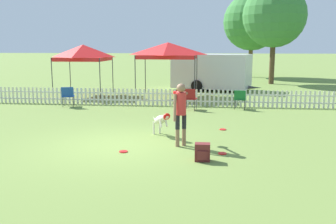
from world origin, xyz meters
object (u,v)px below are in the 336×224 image
Objects in this scene: frisbee_near_dog at (223,129)px; frisbee_midfield at (222,153)px; folding_chair_center at (190,97)px; frisbee_near_handler at (123,152)px; folding_chair_blue_left at (68,95)px; tree_right_grove at (252,22)px; backpack_on_grass at (202,152)px; canopy_tent_secondary at (168,50)px; canopy_tent_main at (83,53)px; folding_chair_green_right at (240,98)px; equipment_trailer at (212,71)px; tree_left_grove at (274,16)px; handler_person at (181,107)px; leaping_dog at (161,120)px.

frisbee_near_dog is 2.75m from frisbee_midfield.
frisbee_near_dog is 3.93m from folding_chair_center.
folding_chair_blue_left is (-4.06, 6.77, 0.52)m from frisbee_near_handler.
folding_chair_blue_left is 0.13× the size of tree_right_grove.
tree_right_grove is (3.60, 24.33, 4.41)m from backpack_on_grass.
folding_chair_blue_left is 0.30× the size of canopy_tent_secondary.
canopy_tent_secondary is at bearing 0.74° from canopy_tent_main.
equipment_trailer is at bearing -73.45° from folding_chair_green_right.
folding_chair_center is 7.42m from equipment_trailer.
equipment_trailer is 6.91m from tree_left_grove.
frisbee_midfield is at bearing -73.30° from equipment_trailer.
backpack_on_grass is (0.62, -1.30, -0.86)m from handler_person.
handler_person is 13.14m from equipment_trailer.
folding_chair_center is 7.32m from canopy_tent_main.
folding_chair_center is at bearing -81.42° from equipment_trailer.
leaping_dog is 4.48× the size of frisbee_near_handler.
tree_right_grove is (4.90, 21.98, 4.13)m from leaping_dog.
folding_chair_blue_left is at bearing -82.35° from canopy_tent_main.
tree_right_grove is at bearing 82.51° from frisbee_midfield.
handler_person is at bearing -81.76° from canopy_tent_secondary.
folding_chair_green_right is at bearing -46.04° from canopy_tent_secondary.
leaping_dog is 10.31m from canopy_tent_main.
leaping_dog is 0.32× the size of canopy_tent_secondary.
handler_person is at bearing -100.40° from tree_right_grove.
tree_right_grove is at bearing 47.35° from handler_person.
frisbee_midfield is at bearing 108.77° from folding_chair_center.
canopy_tent_main is (-5.29, 8.66, 1.81)m from leaping_dog.
frisbee_near_dog is at bearing 176.76° from leaping_dog.
frisbee_near_handler is 0.03× the size of tree_right_grove.
folding_chair_green_right is 0.12× the size of tree_left_grove.
leaping_dog is 6.89m from folding_chair_blue_left.
canopy_tent_secondary is (-1.38, 3.99, 1.89)m from folding_chair_center.
folding_chair_green_right is at bearing 63.44° from frisbee_near_handler.
frisbee_near_handler is 6.71m from folding_chair_center.
equipment_trailer reaches higher than folding_chair_green_right.
frisbee_near_dog is at bearing 85.20° from folding_chair_green_right.
handler_person is 0.31× the size of equipment_trailer.
canopy_tent_secondary is at bearing 103.62° from frisbee_midfield.
frisbee_near_handler is at bearing 70.40° from folding_chair_green_right.
frisbee_midfield is 0.83m from backpack_on_grass.
folding_chair_blue_left is 5.43m from folding_chair_center.
tree_right_grove is (10.19, 13.32, 2.32)m from canopy_tent_main.
equipment_trailer is (1.56, 12.07, 0.66)m from leaping_dog.
frisbee_near_handler is 3.88m from frisbee_near_dog.
folding_chair_blue_left reaches higher than frisbee_midfield.
tree_left_grove is (4.01, 17.94, 4.68)m from frisbee_midfield.
canopy_tent_main reaches higher than folding_chair_blue_left.
folding_chair_green_right reaches higher than frisbee_midfield.
handler_person is 0.62× the size of canopy_tent_main.
backpack_on_grass is 0.51× the size of folding_chair_green_right.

